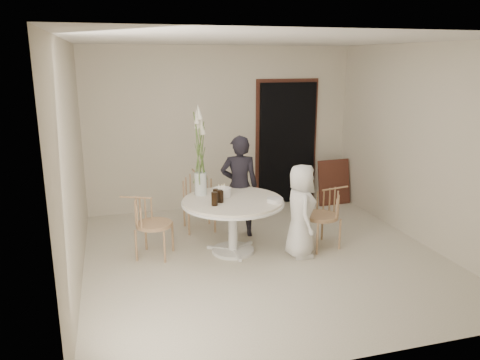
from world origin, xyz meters
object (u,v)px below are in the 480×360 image
object	(u,v)px
table	(233,208)
chair_left	(145,218)
boy	(301,211)
flower_vase	(200,158)
chair_right	(328,209)
girl	(239,186)
birthday_cake	(222,192)
chair_far	(197,192)

from	to	relation	value
table	chair_left	distance (m)	1.13
boy	flower_vase	bearing A→B (deg)	69.34
chair_right	flower_vase	size ratio (longest dim) A/B	0.68
chair_left	girl	distance (m)	1.43
girl	chair_left	bearing A→B (deg)	28.51
chair_right	birthday_cake	xyz separation A→B (m)	(-1.39, 0.29, 0.26)
table	boy	world-z (taller)	boy
table	girl	size ratio (longest dim) A/B	0.91
girl	boy	bearing A→B (deg)	133.77
boy	birthday_cake	bearing A→B (deg)	70.10
chair_right	birthday_cake	distance (m)	1.45
chair_left	birthday_cake	xyz separation A→B (m)	(1.01, -0.03, 0.27)
table	chair_right	bearing A→B (deg)	-5.82
chair_right	girl	bearing A→B (deg)	-136.90
boy	chair_left	bearing A→B (deg)	83.58
chair_right	girl	world-z (taller)	girl
boy	birthday_cake	size ratio (longest dim) A/B	5.14
chair_far	birthday_cake	size ratio (longest dim) A/B	3.57
chair_right	chair_left	bearing A→B (deg)	-110.31
chair_far	flower_vase	distance (m)	1.02
table	chair_left	bearing A→B (deg)	170.12
girl	flower_vase	bearing A→B (deg)	35.44
chair_right	boy	distance (m)	0.54
chair_right	birthday_cake	size ratio (longest dim) A/B	3.46
chair_right	table	bearing A→B (deg)	-108.43
chair_far	girl	size ratio (longest dim) A/B	0.58
table	birthday_cake	size ratio (longest dim) A/B	5.63
chair_left	flower_vase	size ratio (longest dim) A/B	0.67
chair_left	birthday_cake	distance (m)	1.04
boy	birthday_cake	world-z (taller)	boy
chair_right	chair_left	xyz separation A→B (m)	(-2.40, 0.32, -0.01)
boy	table	bearing A→B (deg)	76.10
flower_vase	chair_left	bearing A→B (deg)	-170.16
table	chair_right	distance (m)	1.30
chair_far	chair_right	distance (m)	1.97
birthday_cake	girl	bearing A→B (deg)	49.43
table	flower_vase	world-z (taller)	flower_vase
table	birthday_cake	bearing A→B (deg)	122.63
chair_far	chair_left	world-z (taller)	chair_far
table	birthday_cake	xyz separation A→B (m)	(-0.10, 0.16, 0.17)
girl	birthday_cake	bearing A→B (deg)	62.16
chair_far	girl	world-z (taller)	girl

